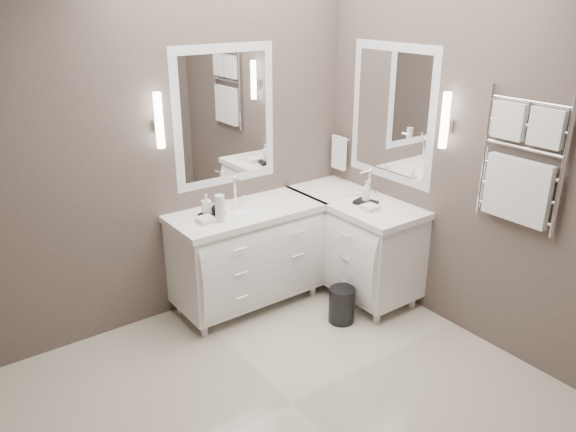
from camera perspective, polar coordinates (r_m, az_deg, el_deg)
floor at (r=3.80m, az=0.36°, el=-18.49°), size 3.20×3.00×0.01m
wall_back at (r=4.35m, az=-11.55°, el=6.64°), size 3.20×0.01×2.70m
wall_front at (r=2.21m, az=24.76°, el=-10.27°), size 3.20×0.01×2.70m
wall_right at (r=4.21m, az=18.32°, el=5.50°), size 0.01×3.00×2.70m
vanity_back at (r=4.61m, az=-4.19°, el=-3.56°), size 1.24×0.59×0.97m
vanity_right at (r=4.86m, az=6.65°, el=-2.28°), size 0.59×1.24×0.97m
mirror_back at (r=4.49m, az=-6.38°, el=10.03°), size 0.90×0.02×1.10m
mirror_right at (r=4.65m, az=10.49°, el=10.21°), size 0.02×0.90×1.10m
sconce_back at (r=4.17m, az=-12.95°, el=9.33°), size 0.06×0.06×0.40m
sconce_right at (r=4.22m, az=15.65°, el=9.23°), size 0.06×0.06×0.40m
towel_bar_corner at (r=5.10m, az=5.21°, el=6.48°), size 0.03×0.22×0.30m
towel_ladder at (r=3.95m, az=22.56°, el=4.53°), size 0.06×0.58×0.90m
waste_bin at (r=4.53m, az=5.48°, el=-8.98°), size 0.24×0.24×0.29m
amenity_tray_back at (r=4.36m, az=-7.76°, el=0.17°), size 0.20×0.17×0.03m
amenity_tray_right at (r=4.61m, az=7.90°, el=1.37°), size 0.17×0.20×0.03m
water_bottle at (r=4.21m, az=-6.93°, el=0.76°), size 0.08×0.08×0.21m
soap_bottle_a at (r=4.33m, az=-8.29°, el=1.24°), size 0.08×0.08×0.15m
soap_bottle_b at (r=4.32m, az=-7.26°, el=0.95°), size 0.09×0.09×0.11m
soap_bottle_c at (r=4.58m, az=7.96°, el=2.53°), size 0.07×0.07×0.17m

